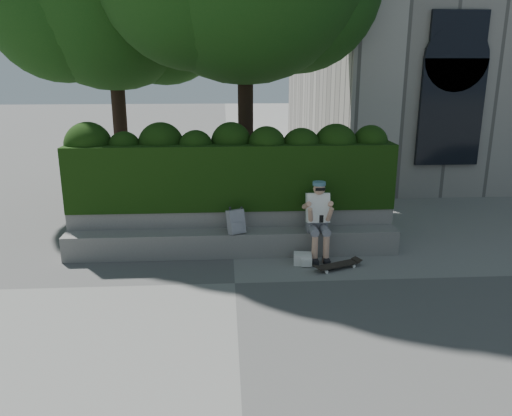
{
  "coord_description": "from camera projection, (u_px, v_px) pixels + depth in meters",
  "views": [
    {
      "loc": [
        -0.13,
        -7.27,
        3.3
      ],
      "look_at": [
        0.4,
        1.0,
        0.95
      ],
      "focal_mm": 35.0,
      "sensor_mm": 36.0,
      "label": 1
    }
  ],
  "objects": [
    {
      "name": "bench_ledge",
      "position": [
        233.0,
        243.0,
        9.03
      ],
      "size": [
        6.0,
        0.45,
        0.45
      ],
      "primitive_type": "cube",
      "color": "gray",
      "rests_on": "ground"
    },
    {
      "name": "backpack_ground",
      "position": [
        303.0,
        259.0,
        8.63
      ],
      "size": [
        0.33,
        0.25,
        0.2
      ],
      "primitive_type": "cube",
      "rotation": [
        0.0,
        0.0,
        -0.13
      ],
      "color": "silver",
      "rests_on": "ground"
    },
    {
      "name": "backpack_plaid",
      "position": [
        236.0,
        222.0,
        8.82
      ],
      "size": [
        0.33,
        0.27,
        0.43
      ],
      "primitive_type": "cube",
      "rotation": [
        0.0,
        0.0,
        0.47
      ],
      "color": "#ACADB1",
      "rests_on": "bench_ledge"
    },
    {
      "name": "planter_wall",
      "position": [
        233.0,
        227.0,
        9.45
      ],
      "size": [
        6.0,
        0.5,
        0.75
      ],
      "primitive_type": "cube",
      "color": "gray",
      "rests_on": "ground"
    },
    {
      "name": "skateboard",
      "position": [
        338.0,
        265.0,
        8.44
      ],
      "size": [
        0.81,
        0.49,
        0.08
      ],
      "rotation": [
        0.0,
        0.0,
        0.4
      ],
      "color": "black",
      "rests_on": "ground"
    },
    {
      "name": "person",
      "position": [
        318.0,
        217.0,
        8.81
      ],
      "size": [
        0.4,
        0.76,
        1.38
      ],
      "color": "slate",
      "rests_on": "ground"
    },
    {
      "name": "hedge",
      "position": [
        232.0,
        174.0,
        9.4
      ],
      "size": [
        6.0,
        1.0,
        1.2
      ],
      "primitive_type": "cube",
      "color": "black",
      "rests_on": "planter_wall"
    },
    {
      "name": "ground",
      "position": [
        235.0,
        283.0,
        7.89
      ],
      "size": [
        80.0,
        80.0,
        0.0
      ],
      "primitive_type": "plane",
      "color": "slate",
      "rests_on": "ground"
    }
  ]
}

